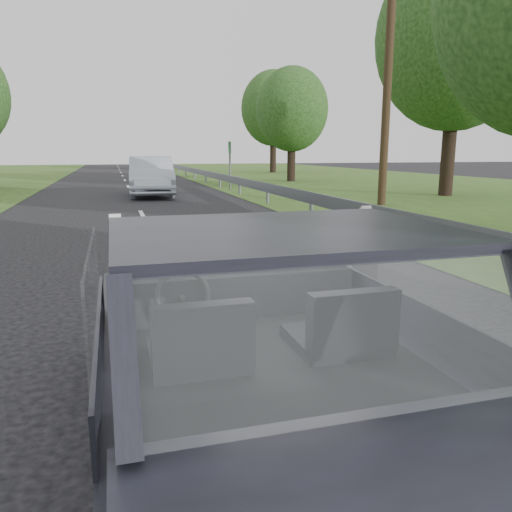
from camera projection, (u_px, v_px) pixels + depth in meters
ground at (259, 448)px, 3.09m from camera, size 140.00×140.00×0.00m
subject_car at (259, 338)px, 2.94m from camera, size 1.80×4.00×1.45m
dashboard at (234, 290)px, 3.50m from camera, size 1.58×0.45×0.30m
driver_seat at (200, 337)px, 2.53m from camera, size 0.50×0.72×0.42m
passenger_seat at (344, 323)px, 2.74m from camera, size 0.50×0.72×0.42m
steering_wheel at (183, 296)px, 3.10m from camera, size 0.36×0.36×0.04m
cat at (271, 255)px, 3.49m from camera, size 0.62×0.22×0.27m
guardrail at (307, 197)px, 13.54m from camera, size 0.05×90.00×0.32m
other_car at (151, 176)px, 20.45m from camera, size 2.18×4.98×1.61m
highway_sign at (230, 166)px, 23.64m from camera, size 0.37×0.88×2.24m
utility_pole at (388, 75)px, 16.15m from camera, size 0.36×0.36×8.46m
tree_1 at (454, 75)px, 19.63m from camera, size 8.14×8.14×9.48m
tree_2 at (292, 126)px, 29.71m from camera, size 4.38×4.38×6.50m
tree_3 at (273, 123)px, 42.01m from camera, size 6.71×6.71×8.19m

